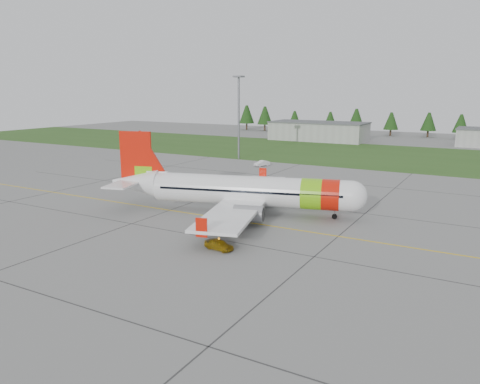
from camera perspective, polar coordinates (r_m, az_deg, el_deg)
The scene contains 9 objects.
ground at distance 53.64m, azimuth -1.07°, elevation -6.09°, with size 320.00×320.00×0.00m, color gray.
aircraft at distance 65.11m, azimuth 0.53°, elevation 0.15°, with size 36.07×34.00×11.16m.
follow_me_car at distance 50.60m, azimuth -2.59°, elevation -5.21°, with size 1.37×1.16×3.42m, color yellow.
service_van at distance 106.55m, azimuth 2.69°, elevation 4.21°, with size 1.36×1.29×3.91m, color silver.
grass_strip at distance 129.56m, azimuth 17.73°, elevation 4.21°, with size 320.00×50.00×0.03m, color #30561E.
taxi_guideline at distance 60.35m, azimuth 2.80°, elevation -3.99°, with size 120.00×0.25×0.02m, color gold.
hangar_west at distance 164.25m, azimuth 9.54°, elevation 7.26°, with size 32.00×14.00×6.00m, color #A8A8A3.
floodlight_mast at distance 117.34m, azimuth -0.16°, elevation 8.91°, with size 0.50×0.50×20.00m, color slate.
treeline at distance 184.04m, azimuth 21.52°, elevation 7.73°, with size 160.00×8.00×10.00m, color #1C3F14, non-canonical shape.
Camera 1 is at (25.91, -43.81, 16.91)m, focal length 35.00 mm.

